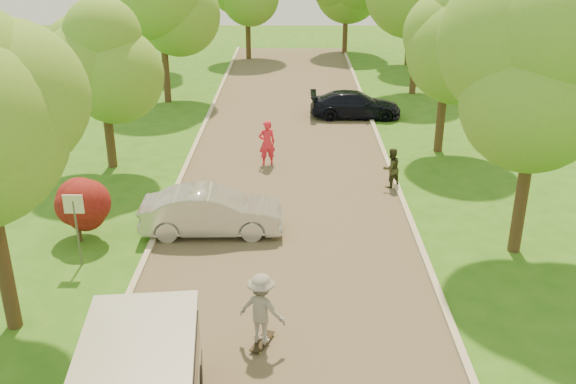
{
  "coord_description": "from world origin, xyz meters",
  "views": [
    {
      "loc": [
        0.23,
        -11.98,
        9.03
      ],
      "look_at": [
        0.07,
        6.33,
        1.3
      ],
      "focal_mm": 40.0,
      "sensor_mm": 36.0,
      "label": 1
    }
  ],
  "objects_px": {
    "silver_sedan": "(212,212)",
    "longboard": "(262,341)",
    "person_olive": "(391,168)",
    "skateboarder": "(262,309)",
    "person_striped": "(267,143)",
    "dark_sedan": "(355,105)",
    "street_sign": "(75,215)"
  },
  "relations": [
    {
      "from": "street_sign",
      "to": "skateboarder",
      "type": "distance_m",
      "value": 6.51
    },
    {
      "from": "skateboarder",
      "to": "person_olive",
      "type": "height_order",
      "value": "skateboarder"
    },
    {
      "from": "skateboarder",
      "to": "person_striped",
      "type": "distance_m",
      "value": 11.94
    },
    {
      "from": "person_striped",
      "to": "person_olive",
      "type": "xyz_separation_m",
      "value": [
        4.62,
        -2.31,
        -0.18
      ]
    },
    {
      "from": "person_olive",
      "to": "skateboarder",
      "type": "bearing_deg",
      "value": 35.2
    },
    {
      "from": "street_sign",
      "to": "person_olive",
      "type": "height_order",
      "value": "street_sign"
    },
    {
      "from": "person_olive",
      "to": "longboard",
      "type": "bearing_deg",
      "value": 35.2
    },
    {
      "from": "skateboarder",
      "to": "person_olive",
      "type": "bearing_deg",
      "value": -91.59
    },
    {
      "from": "longboard",
      "to": "person_olive",
      "type": "height_order",
      "value": "person_olive"
    },
    {
      "from": "silver_sedan",
      "to": "longboard",
      "type": "bearing_deg",
      "value": -164.53
    },
    {
      "from": "silver_sedan",
      "to": "skateboarder",
      "type": "xyz_separation_m",
      "value": [
        1.82,
        -5.81,
        0.26
      ]
    },
    {
      "from": "silver_sedan",
      "to": "skateboarder",
      "type": "distance_m",
      "value": 6.1
    },
    {
      "from": "silver_sedan",
      "to": "longboard",
      "type": "xyz_separation_m",
      "value": [
        1.82,
        -5.81,
        -0.63
      ]
    },
    {
      "from": "skateboarder",
      "to": "person_olive",
      "type": "relative_size",
      "value": 1.16
    },
    {
      "from": "silver_sedan",
      "to": "dark_sedan",
      "type": "distance_m",
      "value": 14.13
    },
    {
      "from": "dark_sedan",
      "to": "skateboarder",
      "type": "bearing_deg",
      "value": 169.26
    },
    {
      "from": "longboard",
      "to": "silver_sedan",
      "type": "bearing_deg",
      "value": -50.22
    },
    {
      "from": "longboard",
      "to": "skateboarder",
      "type": "height_order",
      "value": "skateboarder"
    },
    {
      "from": "street_sign",
      "to": "silver_sedan",
      "type": "relative_size",
      "value": 0.5
    },
    {
      "from": "skateboarder",
      "to": "person_striped",
      "type": "relative_size",
      "value": 0.94
    },
    {
      "from": "longboard",
      "to": "person_olive",
      "type": "relative_size",
      "value": 0.61
    },
    {
      "from": "dark_sedan",
      "to": "longboard",
      "type": "height_order",
      "value": "dark_sedan"
    },
    {
      "from": "silver_sedan",
      "to": "longboard",
      "type": "relative_size",
      "value": 4.79
    },
    {
      "from": "longboard",
      "to": "person_striped",
      "type": "bearing_deg",
      "value": -65.97
    },
    {
      "from": "street_sign",
      "to": "dark_sedan",
      "type": "xyz_separation_m",
      "value": [
        9.1,
        15.09,
        -0.91
      ]
    },
    {
      "from": "street_sign",
      "to": "skateboarder",
      "type": "xyz_separation_m",
      "value": [
        5.32,
        -3.7,
        -0.58
      ]
    },
    {
      "from": "longboard",
      "to": "person_striped",
      "type": "relative_size",
      "value": 0.49
    },
    {
      "from": "street_sign",
      "to": "longboard",
      "type": "xyz_separation_m",
      "value": [
        5.32,
        -3.7,
        -1.47
      ]
    },
    {
      "from": "person_olive",
      "to": "person_striped",
      "type": "bearing_deg",
      "value": -57.36
    },
    {
      "from": "dark_sedan",
      "to": "skateboarder",
      "type": "xyz_separation_m",
      "value": [
        -3.78,
        -18.79,
        0.33
      ]
    },
    {
      "from": "person_striped",
      "to": "skateboarder",
      "type": "bearing_deg",
      "value": 76.04
    },
    {
      "from": "silver_sedan",
      "to": "person_olive",
      "type": "xyz_separation_m",
      "value": [
        6.1,
        3.81,
        0.02
      ]
    }
  ]
}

